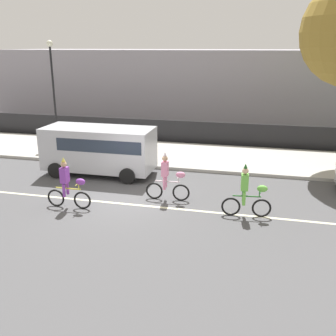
% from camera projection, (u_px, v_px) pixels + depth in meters
% --- Properties ---
extents(ground_plane, '(80.00, 80.00, 0.00)m').
position_uv_depth(ground_plane, '(126.00, 199.00, 15.30)').
color(ground_plane, '#4C4C4F').
extents(road_centre_line, '(36.00, 0.14, 0.01)m').
position_uv_depth(road_centre_line, '(121.00, 204.00, 14.83)').
color(road_centre_line, beige).
rests_on(road_centre_line, ground).
extents(sidewalk_curb, '(60.00, 5.00, 0.15)m').
position_uv_depth(sidewalk_curb, '(166.00, 154.00, 21.31)').
color(sidewalk_curb, '#ADAAA3').
rests_on(sidewalk_curb, ground).
extents(fence_line, '(40.00, 0.08, 1.40)m').
position_uv_depth(fence_line, '(177.00, 132.00, 23.81)').
color(fence_line, black).
rests_on(fence_line, ground).
extents(building_backdrop, '(28.00, 8.00, 5.42)m').
position_uv_depth(building_backdrop, '(180.00, 85.00, 31.56)').
color(building_backdrop, '#99939E').
rests_on(building_backdrop, ground).
extents(parade_cyclist_purple, '(1.72, 0.50, 1.92)m').
position_uv_depth(parade_cyclist_purple, '(68.00, 186.00, 14.22)').
color(parade_cyclist_purple, black).
rests_on(parade_cyclist_purple, ground).
extents(parade_cyclist_pink, '(1.72, 0.50, 1.92)m').
position_uv_depth(parade_cyclist_pink, '(168.00, 179.00, 14.95)').
color(parade_cyclist_pink, black).
rests_on(parade_cyclist_pink, ground).
extents(parade_cyclist_lime, '(1.72, 0.50, 1.92)m').
position_uv_depth(parade_cyclist_lime, '(247.00, 194.00, 13.49)').
color(parade_cyclist_lime, black).
rests_on(parade_cyclist_lime, ground).
extents(parked_van_silver, '(5.00, 2.22, 2.18)m').
position_uv_depth(parked_van_silver, '(100.00, 147.00, 17.91)').
color(parked_van_silver, silver).
rests_on(parked_van_silver, ground).
extents(street_lamp_post, '(0.36, 0.36, 5.86)m').
position_uv_depth(street_lamp_post, '(52.00, 77.00, 22.88)').
color(street_lamp_post, black).
rests_on(street_lamp_post, sidewalk_curb).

